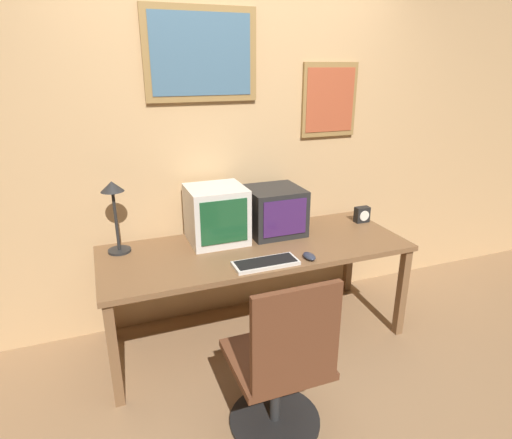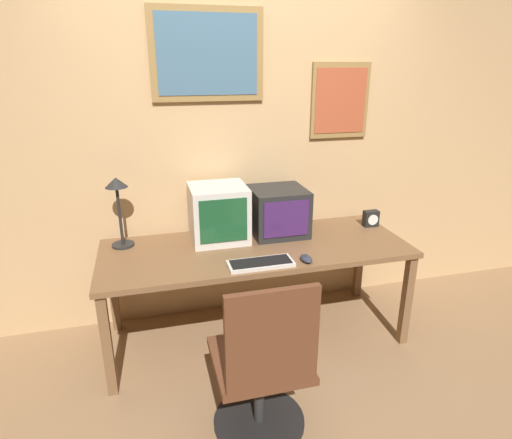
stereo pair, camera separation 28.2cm
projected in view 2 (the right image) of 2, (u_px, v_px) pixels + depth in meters
ground_plane at (298, 428)px, 2.33m from camera, size 14.00×14.00×0.00m
wall_back at (240, 145)px, 3.11m from camera, size 8.00×0.08×2.60m
desk at (256, 255)px, 2.91m from camera, size 2.06×0.78×0.71m
monitor_left at (219, 213)px, 2.95m from camera, size 0.38×0.37×0.39m
monitor_right at (278, 211)px, 3.06m from camera, size 0.39×0.38×0.33m
keyboard_main at (261, 263)px, 2.61m from camera, size 0.40×0.16×0.03m
mouse_near_keyboard at (306, 259)px, 2.67m from camera, size 0.07×0.12×0.04m
desk_clock at (371, 218)px, 3.23m from camera, size 0.11×0.07×0.12m
desk_lamp at (118, 197)px, 2.78m from camera, size 0.15×0.15×0.48m
office_chair at (263, 373)px, 2.17m from camera, size 0.50×0.50×0.95m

